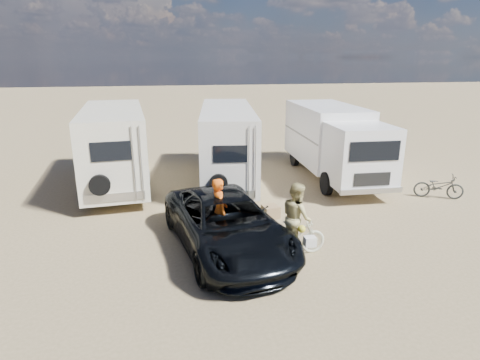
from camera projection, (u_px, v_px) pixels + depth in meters
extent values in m
plane|color=#98825B|center=(290.00, 262.00, 10.53)|extent=(140.00, 140.00, 0.00)
imported|color=black|center=(227.00, 224.00, 10.98)|extent=(3.48, 5.89, 1.54)
imported|color=#D05E18|center=(220.00, 230.00, 11.21)|extent=(1.99, 0.85, 1.01)
imported|color=beige|center=(296.00, 238.00, 10.73)|extent=(1.75, 0.64, 1.03)
imported|color=#DE5611|center=(220.00, 217.00, 11.09)|extent=(0.50, 0.71, 1.83)
imported|color=tan|center=(296.00, 223.00, 10.61)|extent=(0.79, 0.97, 1.87)
imported|color=#272A27|center=(439.00, 186.00, 15.18)|extent=(1.86, 1.28, 0.93)
cube|color=#286688|center=(252.00, 222.00, 12.53)|extent=(0.59, 0.48, 0.41)
cube|color=olive|center=(271.00, 212.00, 13.39)|extent=(0.59, 0.59, 0.41)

